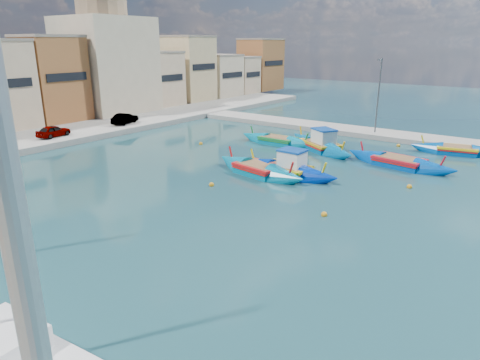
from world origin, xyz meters
TOP-DOWN VIEW (x-y plane):
  - ground at (0.00, 0.00)m, footprint 160.00×160.00m
  - east_quay at (18.00, 0.00)m, footprint 4.00×70.00m
  - north_quay at (0.00, 32.00)m, footprint 80.00×8.00m
  - north_townhouses at (6.68, 39.36)m, footprint 83.20×7.87m
  - church_block at (10.00, 40.00)m, footprint 10.00×10.00m
  - quay_street_lamp at (17.44, 6.00)m, footprint 1.18×0.16m
  - parked_cars at (-8.64, 30.50)m, footprint 27.80×2.33m
  - luzzu_turquoise_cabin at (8.84, 8.01)m, footprint 7.07×9.63m
  - luzzu_blue_cabin at (0.20, 6.50)m, footprint 2.42×8.83m
  - luzzu_cyan_mid at (8.61, 12.43)m, footprint 2.16×8.63m
  - luzzu_green at (-0.86, 8.28)m, footprint 3.73×9.04m
  - luzzu_blue_south at (7.52, 0.46)m, footprint 3.47×9.53m
  - luzzu_cyan_south at (14.71, -2.42)m, footprint 3.74×8.32m
  - mooring_buoys at (1.91, 6.30)m, footprint 20.34×20.49m

SIDE VIEW (x-z plane):
  - ground at x=0.00m, z-range 0.00..0.00m
  - mooring_buoys at x=1.91m, z-range -0.10..0.26m
  - east_quay at x=18.00m, z-range 0.00..0.50m
  - luzzu_cyan_mid at x=8.61m, z-range -1.00..1.54m
  - luzzu_cyan_south at x=14.71m, z-range -0.99..1.52m
  - luzzu_blue_south at x=7.52m, z-range -1.06..1.63m
  - luzzu_green at x=-0.86m, z-range -1.09..1.68m
  - north_quay at x=0.00m, z-range 0.00..0.60m
  - luzzu_blue_cabin at x=0.20m, z-range -1.17..1.93m
  - luzzu_turquoise_cabin at x=8.84m, z-range -1.22..1.99m
  - parked_cars at x=-8.64m, z-range 0.58..1.85m
  - quay_street_lamp at x=17.44m, z-range 0.34..8.34m
  - north_townhouses at x=6.68m, z-range -0.10..10.09m
  - church_block at x=10.00m, z-range -1.14..17.96m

